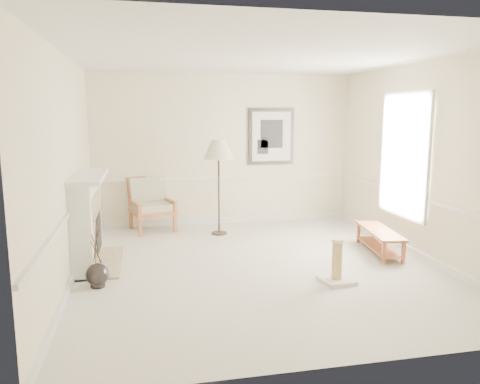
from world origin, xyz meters
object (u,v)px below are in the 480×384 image
Objects in this scene: bench at (380,237)px; floor_lamp at (219,152)px; armchair at (150,202)px; scratching_post at (337,269)px; floor_vase at (97,275)px.

floor_lamp is at bearing 144.09° from bench.
bench is at bearing -48.34° from armchair.
scratching_post is at bearing -68.41° from floor_lamp.
scratching_post is at bearing -71.03° from armchair.
scratching_post is (1.08, -2.73, -1.30)m from floor_lamp.
scratching_post is (-1.18, -1.09, -0.06)m from bench.
floor_vase is 4.22m from bench.
floor_vase is 0.49× the size of floor_lamp.
armchair is 4.05m from scratching_post.
floor_vase is 2.99m from armchair.
armchair is at bearing 75.93° from floor_vase.
floor_vase reaches higher than bench.
armchair reaches higher than scratching_post.
bench is (2.26, -1.64, -1.23)m from floor_lamp.
floor_lamp reaches higher than bench.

